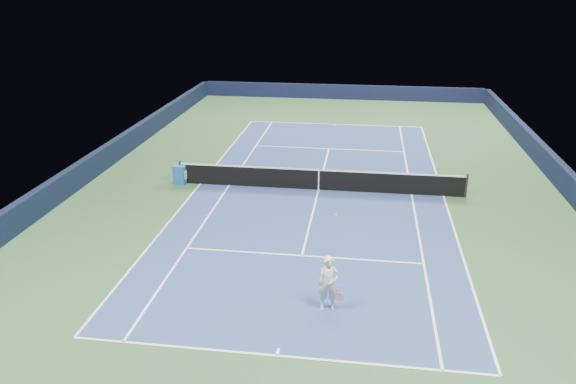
# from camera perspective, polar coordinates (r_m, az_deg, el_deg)

# --- Properties ---
(ground) EXTENTS (40.00, 40.00, 0.00)m
(ground) POSITION_cam_1_polar(r_m,az_deg,el_deg) (25.27, 3.11, 0.22)
(ground) COLOR #294A28
(ground) RESTS_ON ground
(wall_far) EXTENTS (22.00, 0.35, 1.10)m
(wall_far) POSITION_cam_1_polar(r_m,az_deg,el_deg) (44.20, 5.45, 10.09)
(wall_far) COLOR black
(wall_far) RESTS_ON ground
(wall_right) EXTENTS (0.35, 40.00, 1.10)m
(wall_right) POSITION_cam_1_polar(r_m,az_deg,el_deg) (26.54, 27.10, 0.14)
(wall_right) COLOR black
(wall_right) RESTS_ON ground
(wall_left) EXTENTS (0.35, 40.00, 1.10)m
(wall_left) POSITION_cam_1_polar(r_m,az_deg,el_deg) (28.07, -19.47, 2.37)
(wall_left) COLOR black
(wall_left) RESTS_ON ground
(court_surface) EXTENTS (10.97, 23.77, 0.01)m
(court_surface) POSITION_cam_1_polar(r_m,az_deg,el_deg) (25.27, 3.11, 0.23)
(court_surface) COLOR navy
(court_surface) RESTS_ON ground
(baseline_far) EXTENTS (10.97, 0.08, 0.00)m
(baseline_far) POSITION_cam_1_polar(r_m,az_deg,el_deg) (36.58, 4.78, 6.88)
(baseline_far) COLOR white
(baseline_far) RESTS_ON ground
(baseline_near) EXTENTS (10.97, 0.08, 0.00)m
(baseline_near) POSITION_cam_1_polar(r_m,az_deg,el_deg) (14.86, -1.14, -16.29)
(baseline_near) COLOR white
(baseline_near) RESTS_ON ground
(sideline_doubles_right) EXTENTS (0.08, 23.77, 0.00)m
(sideline_doubles_right) POSITION_cam_1_polar(r_m,az_deg,el_deg) (25.44, 15.51, -0.38)
(sideline_doubles_right) COLOR white
(sideline_doubles_right) RESTS_ON ground
(sideline_doubles_left) EXTENTS (0.08, 23.77, 0.00)m
(sideline_doubles_left) POSITION_cam_1_polar(r_m,az_deg,el_deg) (26.26, -8.89, 0.84)
(sideline_doubles_left) COLOR white
(sideline_doubles_left) RESTS_ON ground
(sideline_singles_right) EXTENTS (0.08, 23.77, 0.00)m
(sideline_singles_right) POSITION_cam_1_polar(r_m,az_deg,el_deg) (25.29, 12.44, -0.23)
(sideline_singles_right) COLOR white
(sideline_singles_right) RESTS_ON ground
(sideline_singles_left) EXTENTS (0.08, 23.77, 0.00)m
(sideline_singles_left) POSITION_cam_1_polar(r_m,az_deg,el_deg) (25.91, -5.99, 0.70)
(sideline_singles_left) COLOR white
(sideline_singles_left) RESTS_ON ground
(service_line_far) EXTENTS (8.23, 0.08, 0.00)m
(service_line_far) POSITION_cam_1_polar(r_m,az_deg,el_deg) (31.31, 4.16, 4.41)
(service_line_far) COLOR white
(service_line_far) RESTS_ON ground
(service_line_near) EXTENTS (8.23, 0.08, 0.00)m
(service_line_near) POSITION_cam_1_polar(r_m,az_deg,el_deg) (19.46, 1.43, -6.48)
(service_line_near) COLOR white
(service_line_near) RESTS_ON ground
(center_service_line) EXTENTS (0.08, 12.80, 0.00)m
(center_service_line) POSITION_cam_1_polar(r_m,az_deg,el_deg) (25.27, 3.11, 0.24)
(center_service_line) COLOR white
(center_service_line) RESTS_ON ground
(center_mark_far) EXTENTS (0.08, 0.30, 0.00)m
(center_mark_far) POSITION_cam_1_polar(r_m,az_deg,el_deg) (36.44, 4.77, 6.82)
(center_mark_far) COLOR white
(center_mark_far) RESTS_ON ground
(center_mark_near) EXTENTS (0.08, 0.30, 0.00)m
(center_mark_near) POSITION_cam_1_polar(r_m,az_deg,el_deg) (14.98, -1.04, -15.94)
(center_mark_near) COLOR white
(center_mark_near) RESTS_ON ground
(tennis_net) EXTENTS (12.90, 0.10, 1.07)m
(tennis_net) POSITION_cam_1_polar(r_m,az_deg,el_deg) (25.09, 3.14, 1.30)
(tennis_net) COLOR black
(tennis_net) RESTS_ON ground
(sponsor_cube) EXTENTS (0.61, 0.55, 0.89)m
(sponsor_cube) POSITION_cam_1_polar(r_m,az_deg,el_deg) (26.33, -10.89, 1.77)
(sponsor_cube) COLOR #1C5CAC
(sponsor_cube) RESTS_ON ground
(tennis_player) EXTENTS (0.80, 1.28, 2.58)m
(tennis_player) POSITION_cam_1_polar(r_m,az_deg,el_deg) (16.23, 4.15, -9.25)
(tennis_player) COLOR silver
(tennis_player) RESTS_ON ground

